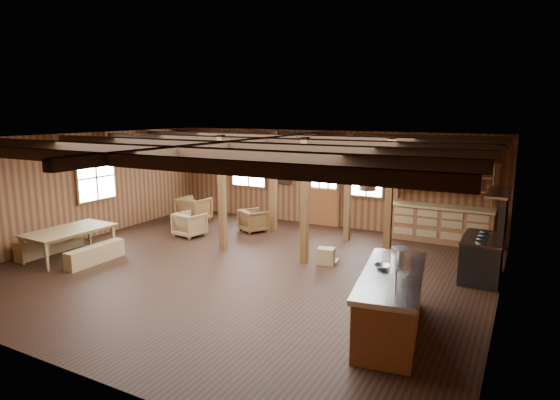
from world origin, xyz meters
name	(u,v)px	position (x,y,z in m)	size (l,w,h in m)	color
room	(241,205)	(0.00, 0.00, 1.40)	(10.04, 9.04, 2.84)	black
ceiling_joists	(245,144)	(0.00, 0.18, 2.68)	(9.80, 8.82, 0.18)	black
timber_posts	(306,192)	(0.52, 2.08, 1.40)	(3.95, 2.35, 2.80)	#472914
back_door	(324,196)	(0.00, 4.45, 0.88)	(1.02, 0.08, 2.15)	brown
window_back_left	(249,167)	(-2.60, 4.46, 1.60)	(1.32, 0.06, 1.32)	white
window_back_right	(367,175)	(1.30, 4.46, 1.60)	(1.02, 0.06, 1.32)	white
window_left	(96,177)	(-4.96, 0.50, 1.60)	(0.14, 1.24, 1.32)	white
notice_boards	(279,168)	(-1.50, 4.46, 1.64)	(1.08, 0.03, 0.90)	silver
back_counter	(441,219)	(3.40, 4.20, 0.60)	(2.55, 0.60, 2.45)	brown
pendant_lamps	(187,156)	(-2.25, 1.00, 2.25)	(1.86, 2.36, 0.66)	#2D2D30
pot_rack	(397,171)	(3.15, 0.36, 2.27)	(0.42, 3.00, 0.45)	#2D2D30
kitchen_island	(391,302)	(3.60, -1.41, 0.48)	(1.25, 2.60, 1.20)	brown
step_stool	(326,256)	(1.48, 1.12, 0.18)	(0.41, 0.29, 0.37)	olive
commercial_range	(485,250)	(4.65, 1.78, 0.60)	(0.78, 1.47, 1.82)	#2D2D30
dining_table	(71,244)	(-3.90, -1.23, 0.34)	(1.93, 1.07, 0.68)	olive
bench_wall	(50,244)	(-4.65, -1.23, 0.23)	(0.31, 1.65, 0.45)	olive
bench_aisle	(95,254)	(-3.10, -1.23, 0.20)	(0.27, 1.45, 0.40)	olive
armchair_a	(194,209)	(-3.65, 2.96, 0.39)	(0.83, 0.85, 0.78)	brown
armchair_b	(254,220)	(-1.44, 2.83, 0.32)	(0.67, 0.69, 0.63)	brown
armchair_c	(190,224)	(-2.70, 1.58, 0.33)	(0.70, 0.72, 0.66)	olive
counter_pot	(401,254)	(3.56, -0.72, 1.04)	(0.34, 0.34, 0.20)	silver
bowl	(382,267)	(3.40, -1.27, 0.97)	(0.25, 0.25, 0.06)	silver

